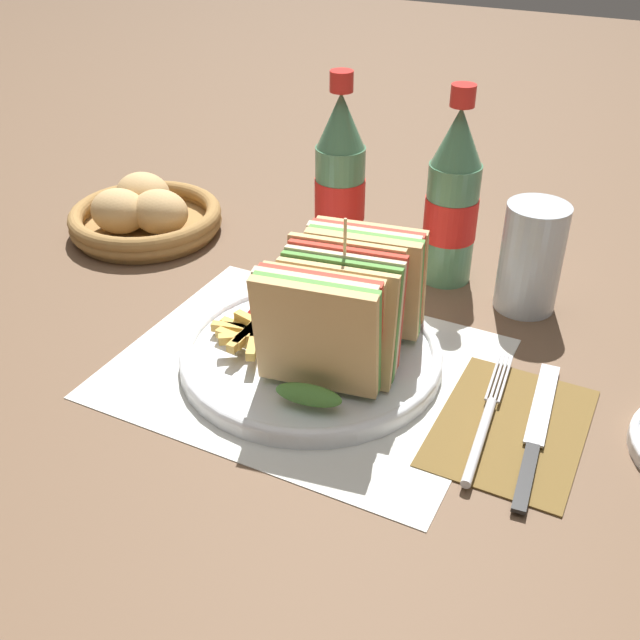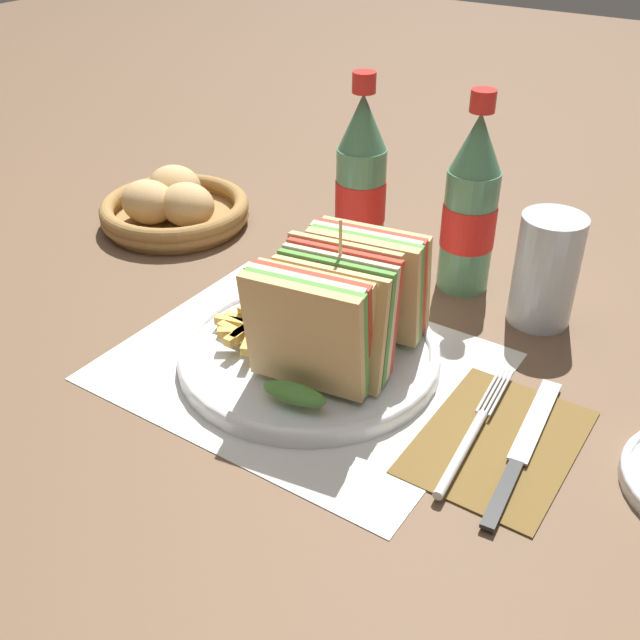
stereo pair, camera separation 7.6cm
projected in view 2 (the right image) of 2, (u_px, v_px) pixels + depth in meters
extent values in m
plane|color=brown|center=(318.00, 386.00, 0.74)|extent=(4.00, 4.00, 0.00)
cube|color=silver|center=(302.00, 366.00, 0.76)|extent=(0.37, 0.30, 0.00)
cylinder|color=white|center=(309.00, 356.00, 0.77)|extent=(0.27, 0.27, 0.01)
torus|color=white|center=(309.00, 350.00, 0.76)|extent=(0.27, 0.27, 0.01)
cube|color=tan|center=(303.00, 338.00, 0.67)|extent=(0.12, 0.04, 0.12)
cube|color=#518E3D|center=(307.00, 334.00, 0.67)|extent=(0.12, 0.04, 0.12)
cube|color=beige|center=(312.00, 329.00, 0.68)|extent=(0.12, 0.04, 0.12)
cube|color=red|center=(316.00, 325.00, 0.69)|extent=(0.12, 0.04, 0.12)
cube|color=tan|center=(321.00, 321.00, 0.70)|extent=(0.12, 0.04, 0.12)
ellipsoid|color=#518E3D|center=(294.00, 394.00, 0.68)|extent=(0.07, 0.03, 0.02)
cube|color=tan|center=(328.00, 324.00, 0.69)|extent=(0.12, 0.04, 0.12)
cube|color=#518E3D|center=(332.00, 318.00, 0.70)|extent=(0.12, 0.04, 0.12)
cube|color=beige|center=(336.00, 312.00, 0.71)|extent=(0.12, 0.04, 0.12)
cube|color=red|center=(340.00, 306.00, 0.71)|extent=(0.12, 0.04, 0.12)
cube|color=tan|center=(344.00, 300.00, 0.72)|extent=(0.12, 0.04, 0.12)
ellipsoid|color=#518E3D|center=(326.00, 365.00, 0.72)|extent=(0.07, 0.03, 0.02)
cube|color=tan|center=(363.00, 288.00, 0.74)|extent=(0.12, 0.04, 0.12)
cube|color=#518E3D|center=(367.00, 285.00, 0.75)|extent=(0.12, 0.04, 0.12)
cube|color=beige|center=(370.00, 282.00, 0.76)|extent=(0.12, 0.04, 0.12)
cube|color=red|center=(374.00, 278.00, 0.76)|extent=(0.12, 0.04, 0.12)
cube|color=tan|center=(377.00, 275.00, 0.77)|extent=(0.12, 0.04, 0.12)
ellipsoid|color=#518E3D|center=(355.00, 339.00, 0.75)|extent=(0.07, 0.03, 0.02)
cylinder|color=tan|center=(340.00, 292.00, 0.70)|extent=(0.00, 0.00, 0.15)
cube|color=gold|center=(249.00, 325.00, 0.78)|extent=(0.07, 0.01, 0.01)
cube|color=gold|center=(240.00, 324.00, 0.79)|extent=(0.06, 0.02, 0.01)
cube|color=gold|center=(237.00, 336.00, 0.77)|extent=(0.06, 0.01, 0.01)
cube|color=gold|center=(247.00, 329.00, 0.76)|extent=(0.01, 0.06, 0.01)
cube|color=gold|center=(252.00, 333.00, 0.75)|extent=(0.04, 0.07, 0.01)
cube|color=gold|center=(274.00, 337.00, 0.75)|extent=(0.06, 0.01, 0.01)
cube|color=gold|center=(250.00, 326.00, 0.77)|extent=(0.01, 0.06, 0.01)
cube|color=gold|center=(254.00, 332.00, 0.76)|extent=(0.06, 0.05, 0.01)
cube|color=gold|center=(257.00, 320.00, 0.78)|extent=(0.06, 0.02, 0.01)
ellipsoid|color=maroon|center=(272.00, 312.00, 0.80)|extent=(0.05, 0.04, 0.02)
cube|color=brown|center=(498.00, 441.00, 0.67)|extent=(0.13, 0.18, 0.00)
cylinder|color=silver|center=(462.00, 452.00, 0.64)|extent=(0.02, 0.12, 0.01)
cylinder|color=silver|center=(489.00, 389.00, 0.72)|extent=(0.01, 0.08, 0.00)
cylinder|color=silver|center=(493.00, 390.00, 0.72)|extent=(0.01, 0.08, 0.00)
cylinder|color=silver|center=(497.00, 391.00, 0.72)|extent=(0.01, 0.08, 0.00)
cylinder|color=silver|center=(501.00, 393.00, 0.71)|extent=(0.01, 0.08, 0.00)
cube|color=black|center=(502.00, 493.00, 0.61)|extent=(0.02, 0.08, 0.00)
cube|color=silver|center=(536.00, 420.00, 0.68)|extent=(0.03, 0.13, 0.00)
cylinder|color=#4C7F5B|center=(360.00, 205.00, 0.92)|extent=(0.06, 0.06, 0.15)
cylinder|color=red|center=(360.00, 200.00, 0.92)|extent=(0.06, 0.06, 0.05)
cone|color=#4C7F5B|center=(363.00, 121.00, 0.87)|extent=(0.06, 0.06, 0.07)
cylinder|color=red|center=(364.00, 82.00, 0.84)|extent=(0.03, 0.03, 0.02)
cylinder|color=#4C7F5B|center=(468.00, 231.00, 0.86)|extent=(0.06, 0.06, 0.15)
cylinder|color=red|center=(468.00, 225.00, 0.86)|extent=(0.06, 0.06, 0.05)
cone|color=#4C7F5B|center=(478.00, 142.00, 0.81)|extent=(0.06, 0.06, 0.07)
cylinder|color=red|center=(483.00, 101.00, 0.78)|extent=(0.03, 0.03, 0.02)
cylinder|color=silver|center=(546.00, 270.00, 0.81)|extent=(0.07, 0.07, 0.13)
cylinder|color=black|center=(540.00, 302.00, 0.83)|extent=(0.06, 0.06, 0.04)
cylinder|color=olive|center=(176.00, 220.00, 1.04)|extent=(0.19, 0.19, 0.01)
torus|color=olive|center=(176.00, 214.00, 1.04)|extent=(0.20, 0.20, 0.02)
torus|color=olive|center=(175.00, 206.00, 1.03)|extent=(0.20, 0.20, 0.02)
ellipsoid|color=tan|center=(187.00, 205.00, 1.00)|extent=(0.08, 0.07, 0.06)
ellipsoid|color=tan|center=(175.00, 186.00, 1.05)|extent=(0.08, 0.07, 0.06)
ellipsoid|color=tan|center=(149.00, 202.00, 1.01)|extent=(0.08, 0.07, 0.06)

